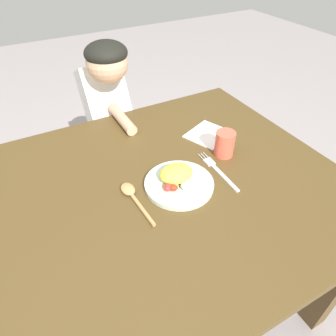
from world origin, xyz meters
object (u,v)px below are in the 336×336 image
object	(u,v)px
drinking_cup	(225,144)
person	(110,129)
spoon	(132,195)
plate	(178,180)
fork	(218,171)

from	to	relation	value
drinking_cup	person	xyz separation A→B (m)	(-0.24, 0.58, -0.19)
person	spoon	bearing A→B (deg)	77.62
spoon	plate	bearing A→B (deg)	-101.90
spoon	fork	bearing A→B (deg)	-98.52
plate	spoon	bearing A→B (deg)	171.35
spoon	drinking_cup	distance (m)	0.38
plate	person	size ratio (longest dim) A/B	0.23
drinking_cup	person	size ratio (longest dim) A/B	0.09
spoon	person	xyz separation A→B (m)	(0.14, 0.62, -0.15)
spoon	drinking_cup	size ratio (longest dim) A/B	2.14
drinking_cup	person	distance (m)	0.65
drinking_cup	fork	bearing A→B (deg)	-137.02
person	fork	bearing A→B (deg)	104.48
plate	spoon	world-z (taller)	plate
fork	drinking_cup	world-z (taller)	drinking_cup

